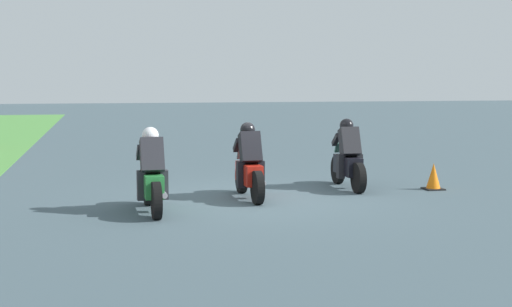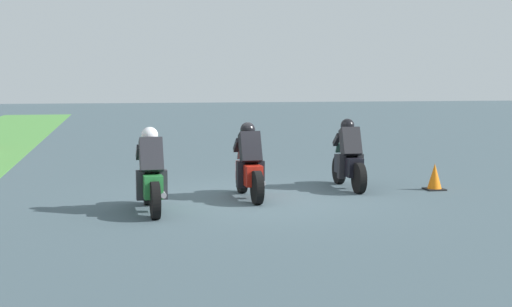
{
  "view_description": "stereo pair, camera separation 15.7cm",
  "coord_description": "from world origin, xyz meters",
  "px_view_note": "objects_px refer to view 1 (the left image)",
  "views": [
    {
      "loc": [
        -13.23,
        2.96,
        2.33
      ],
      "look_at": [
        0.05,
        0.01,
        0.9
      ],
      "focal_mm": 48.79,
      "sensor_mm": 36.0,
      "label": 1
    },
    {
      "loc": [
        -13.27,
        2.81,
        2.33
      ],
      "look_at": [
        0.05,
        0.01,
        0.9
      ],
      "focal_mm": 48.79,
      "sensor_mm": 36.0,
      "label": 2
    }
  ],
  "objects_px": {
    "rider_lane_a": "(348,160)",
    "rider_lane_c": "(152,177)",
    "rider_lane_b": "(249,167)",
    "traffic_cone": "(433,177)"
  },
  "relations": [
    {
      "from": "traffic_cone",
      "to": "rider_lane_c",
      "type": "bearing_deg",
      "value": 101.71
    },
    {
      "from": "rider_lane_c",
      "to": "rider_lane_a",
      "type": "bearing_deg",
      "value": -69.19
    },
    {
      "from": "rider_lane_a",
      "to": "rider_lane_c",
      "type": "xyz_separation_m",
      "value": [
        -1.83,
        4.35,
        0.0
      ]
    },
    {
      "from": "rider_lane_a",
      "to": "rider_lane_c",
      "type": "bearing_deg",
      "value": 114.32
    },
    {
      "from": "rider_lane_c",
      "to": "traffic_cone",
      "type": "height_order",
      "value": "rider_lane_c"
    },
    {
      "from": "rider_lane_b",
      "to": "traffic_cone",
      "type": "relative_size",
      "value": 3.59
    },
    {
      "from": "rider_lane_b",
      "to": "traffic_cone",
      "type": "height_order",
      "value": "rider_lane_b"
    },
    {
      "from": "rider_lane_b",
      "to": "rider_lane_c",
      "type": "height_order",
      "value": "same"
    },
    {
      "from": "rider_lane_a",
      "to": "rider_lane_c",
      "type": "height_order",
      "value": "same"
    },
    {
      "from": "rider_lane_b",
      "to": "traffic_cone",
      "type": "bearing_deg",
      "value": -87.8
    }
  ]
}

